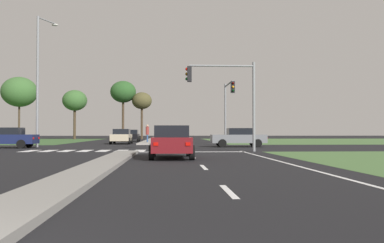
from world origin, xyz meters
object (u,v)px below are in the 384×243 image
(treeline_second, at_px, (75,101))
(treeline_third, at_px, (123,92))
(car_navy_third, at_px, (6,138))
(traffic_signal_near_right, at_px, (229,90))
(car_maroon_near, at_px, (171,142))
(car_grey_fourth, at_px, (239,137))
(car_black_fifth, at_px, (131,135))
(treeline_fourth, at_px, (142,101))
(pedestrian_at_median, at_px, (147,131))
(car_beige_sixth, at_px, (122,136))
(treeline_near, at_px, (19,92))
(traffic_signal_far_right, at_px, (228,101))
(street_lamp_second, at_px, (39,75))

(treeline_second, height_order, treeline_third, treeline_third)
(car_navy_third, xyz_separation_m, traffic_signal_near_right, (15.82, -6.68, 3.01))
(car_maroon_near, height_order, car_grey_fourth, car_grey_fourth)
(treeline_second, bearing_deg, car_navy_third, -85.54)
(car_black_fifth, relative_size, treeline_fourth, 0.56)
(treeline_fourth, bearing_deg, pedestrian_at_median, -85.36)
(car_navy_third, distance_m, treeline_second, 38.56)
(car_beige_sixth, bearing_deg, car_grey_fourth, 138.31)
(car_navy_third, relative_size, car_beige_sixth, 0.98)
(treeline_near, bearing_deg, car_black_fifth, -39.80)
(car_maroon_near, bearing_deg, treeline_third, 98.22)
(car_black_fifth, distance_m, treeline_near, 25.53)
(car_navy_third, relative_size, traffic_signal_near_right, 0.81)
(car_black_fifth, bearing_deg, car_navy_third, 70.31)
(traffic_signal_near_right, height_order, traffic_signal_far_right, traffic_signal_far_right)
(car_black_fifth, height_order, traffic_signal_near_right, traffic_signal_near_right)
(treeline_third, bearing_deg, car_beige_sixth, -84.51)
(car_grey_fourth, relative_size, treeline_third, 0.46)
(treeline_near, distance_m, treeline_second, 8.59)
(pedestrian_at_median, bearing_deg, car_grey_fourth, 19.08)
(car_black_fifth, xyz_separation_m, traffic_signal_near_right, (8.28, -27.75, 3.04))
(traffic_signal_near_right, bearing_deg, treeline_fourth, 100.12)
(pedestrian_at_median, distance_m, treeline_third, 26.92)
(car_grey_fourth, relative_size, traffic_signal_far_right, 0.78)
(traffic_signal_far_right, bearing_deg, street_lamp_second, -169.61)
(traffic_signal_near_right, bearing_deg, traffic_signal_far_right, 82.23)
(traffic_signal_far_right, distance_m, pedestrian_at_median, 10.88)
(treeline_second, xyz_separation_m, treeline_third, (7.81, -0.16, 1.42))
(traffic_signal_near_right, distance_m, street_lamp_second, 16.52)
(car_beige_sixth, height_order, treeline_fourth, treeline_fourth)
(treeline_second, distance_m, treeline_third, 7.94)
(treeline_second, height_order, treeline_fourth, treeline_second)
(car_black_fifth, bearing_deg, car_grey_fourth, 117.34)
(car_grey_fourth, bearing_deg, traffic_signal_far_right, 6.32)
(car_navy_third, height_order, car_grey_fourth, car_navy_third)
(treeline_fourth, bearing_deg, car_beige_sixth, -90.89)
(treeline_near, bearing_deg, traffic_signal_near_right, -58.00)
(traffic_signal_far_right, relative_size, treeline_fourth, 0.74)
(car_navy_third, distance_m, pedestrian_at_median, 15.80)
(street_lamp_second, bearing_deg, treeline_third, 85.23)
(car_beige_sixth, height_order, treeline_near, treeline_near)
(pedestrian_at_median, bearing_deg, traffic_signal_far_right, 28.22)
(treeline_second, relative_size, treeline_third, 0.84)
(treeline_second, bearing_deg, treeline_near, -171.69)
(car_beige_sixth, height_order, treeline_third, treeline_third)
(car_black_fifth, relative_size, pedestrian_at_median, 2.35)
(car_maroon_near, relative_size, car_beige_sixth, 0.98)
(street_lamp_second, bearing_deg, car_maroon_near, -55.48)
(car_black_fifth, xyz_separation_m, pedestrian_at_median, (2.42, -8.81, 0.50))
(car_maroon_near, height_order, treeline_third, treeline_third)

